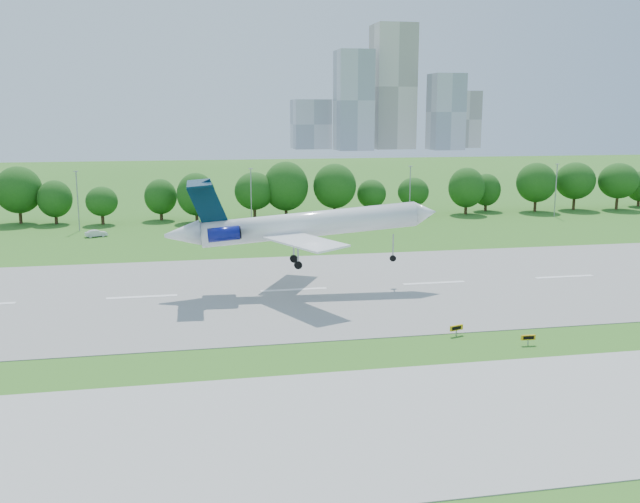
{
  "coord_description": "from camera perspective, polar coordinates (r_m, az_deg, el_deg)",
  "views": [
    {
      "loc": [
        -34.54,
        -67.53,
        23.64
      ],
      "look_at": [
        -17.75,
        18.0,
        6.6
      ],
      "focal_mm": 40.0,
      "sensor_mm": 36.0,
      "label": 1
    }
  ],
  "objects": [
    {
      "name": "skyline",
      "position": [
        477.58,
        5.39,
        11.83
      ],
      "size": [
        127.0,
        52.0,
        80.0
      ],
      "color": "#B2B2B7",
      "rests_on": "ground"
    },
    {
      "name": "taxiway",
      "position": [
        64.83,
        22.51,
        -11.17
      ],
      "size": [
        400.0,
        23.0,
        0.08
      ],
      "primitive_type": "cube",
      "color": "#ADADA8",
      "rests_on": "ground"
    },
    {
      "name": "airliner",
      "position": [
        94.91,
        -1.9,
        2.16
      ],
      "size": [
        36.91,
        26.87,
        11.89
      ],
      "rotation": [
        0.0,
        -0.07,
        -0.02
      ],
      "color": "white",
      "rests_on": "ground"
    },
    {
      "name": "tree_line",
      "position": [
        164.16,
        1.11,
        4.95
      ],
      "size": [
        288.4,
        8.4,
        10.4
      ],
      "color": "#382314",
      "rests_on": "ground"
    },
    {
      "name": "taxi_sign_centre",
      "position": [
        78.39,
        10.86,
        -6.03
      ],
      "size": [
        1.65,
        0.71,
        1.18
      ],
      "rotation": [
        0.0,
        0.0,
        0.32
      ],
      "color": "gray",
      "rests_on": "ground"
    },
    {
      "name": "taxi_sign_left",
      "position": [
        77.07,
        16.32,
        -6.63
      ],
      "size": [
        1.56,
        0.26,
        1.1
      ],
      "rotation": [
        0.0,
        0.0,
        -0.04
      ],
      "color": "gray",
      "rests_on": "ground"
    },
    {
      "name": "service_vehicle_a",
      "position": [
        144.34,
        -17.47,
        1.39
      ],
      "size": [
        4.38,
        2.68,
        1.36
      ],
      "primitive_type": "imported",
      "rotation": [
        0.0,
        0.0,
        1.89
      ],
      "color": "silver",
      "rests_on": "ground"
    },
    {
      "name": "ground",
      "position": [
        79.45,
        15.35,
        -6.66
      ],
      "size": [
        600.0,
        600.0,
        0.0
      ],
      "primitive_type": "plane",
      "color": "#29651A",
      "rests_on": "ground"
    },
    {
      "name": "light_poles",
      "position": [
        153.9,
        0.98,
        4.6
      ],
      "size": [
        175.9,
        0.25,
        12.19
      ],
      "color": "gray",
      "rests_on": "ground"
    },
    {
      "name": "service_vehicle_b",
      "position": [
        144.65,
        -8.59,
        1.77
      ],
      "size": [
        3.76,
        2.33,
        1.2
      ],
      "primitive_type": "imported",
      "rotation": [
        0.0,
        0.0,
        1.85
      ],
      "color": "white",
      "rests_on": "ground"
    },
    {
      "name": "runway",
      "position": [
        101.55,
        9.11,
        -2.52
      ],
      "size": [
        400.0,
        45.0,
        0.08
      ],
      "primitive_type": "cube",
      "color": "gray",
      "rests_on": "ground"
    }
  ]
}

